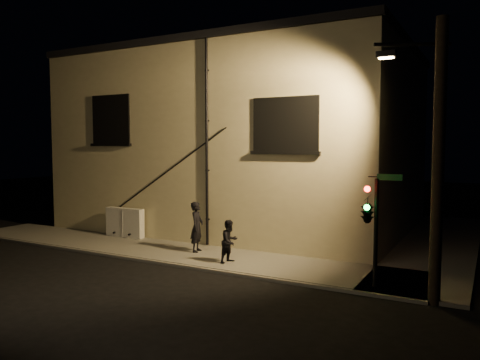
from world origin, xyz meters
The scene contains 8 objects.
ground centered at (0.00, 0.00, 0.00)m, with size 90.00×90.00×0.00m, color black.
sidewalk centered at (1.22, 4.39, 0.06)m, with size 21.00×16.00×0.12m.
building centered at (-3.00, 8.99, 4.40)m, with size 16.20×12.23×8.80m.
utility_cabinet centered at (-6.03, 2.70, 0.77)m, with size 1.97×0.33×1.30m, color silver.
pedestrian_a centered at (-1.56, 1.80, 1.09)m, with size 0.70×0.46×1.93m, color black.
pedestrian_b centered at (0.39, 0.95, 0.87)m, with size 0.73×0.57×1.50m, color black.
traffic_signal centered at (5.28, 0.43, 2.32)m, with size 1.23×1.93×3.28m.
streetlamp_pole centered at (7.05, 0.14, 3.95)m, with size 2.03×1.40×7.49m.
Camera 1 is at (8.40, -13.04, 4.21)m, focal length 35.00 mm.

